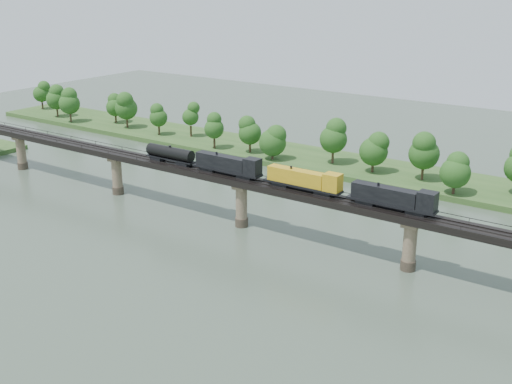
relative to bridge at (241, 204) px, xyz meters
The scene contains 6 objects.
ground 30.49m from the bridge, 90.00° to the right, with size 400.00×400.00×0.00m, color #364538.
far_bank 55.20m from the bridge, 90.00° to the left, with size 300.00×24.00×1.60m, color #2B4C1E.
bridge is the anchor object (origin of this frame).
bridge_superstructure 6.33m from the bridge, 90.00° to the left, with size 220.00×4.90×0.75m.
far_treeline 51.30m from the bridge, 99.23° to the left, with size 289.06×17.54×13.60m.
freight_train 12.59m from the bridge, ahead, with size 72.66×2.83×5.00m.
Camera 1 is at (80.40, -79.94, 54.42)m, focal length 45.00 mm.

